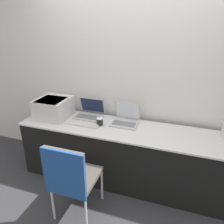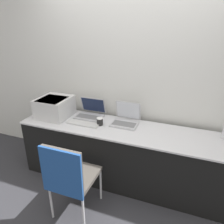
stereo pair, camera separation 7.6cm
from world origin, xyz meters
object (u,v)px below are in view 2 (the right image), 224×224
(external_keyboard, at_px, (83,124))
(chair, at_px, (69,175))
(laptop_right, at_px, (126,119))
(printer, at_px, (55,106))
(coffee_cup, at_px, (100,121))
(laptop_left, at_px, (90,112))

(external_keyboard, xyz_separation_m, chair, (0.20, -0.70, -0.20))
(laptop_right, relative_size, chair, 0.36)
(printer, bearing_deg, external_keyboard, -11.11)
(coffee_cup, height_order, chair, chair)
(laptop_right, relative_size, external_keyboard, 0.77)
(printer, xyz_separation_m, external_keyboard, (0.47, -0.09, -0.13))
(laptop_left, relative_size, laptop_right, 1.10)
(laptop_right, height_order, coffee_cup, laptop_right)
(printer, distance_m, chair, 1.09)
(coffee_cup, xyz_separation_m, chair, (-0.01, -0.76, -0.24))
(printer, height_order, external_keyboard, printer)
(printer, relative_size, laptop_left, 1.19)
(printer, xyz_separation_m, laptop_right, (0.95, 0.13, -0.08))
(laptop_left, xyz_separation_m, external_keyboard, (0.02, -0.26, -0.04))
(chair, bearing_deg, laptop_right, 72.51)
(printer, height_order, chair, printer)
(external_keyboard, distance_m, chair, 0.76)
(laptop_left, xyz_separation_m, chair, (0.22, -0.96, -0.25))
(laptop_right, xyz_separation_m, external_keyboard, (-0.49, -0.22, -0.05))
(coffee_cup, bearing_deg, external_keyboard, -164.11)
(laptop_left, bearing_deg, printer, -159.20)
(laptop_left, height_order, external_keyboard, laptop_left)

